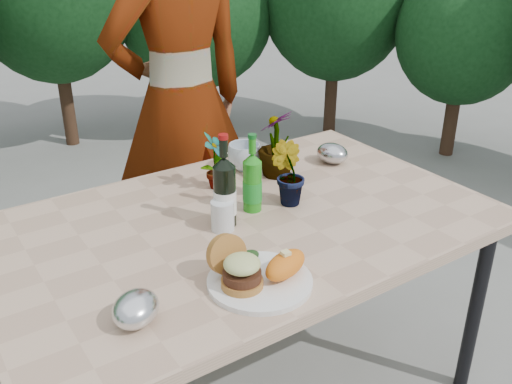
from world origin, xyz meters
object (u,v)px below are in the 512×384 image
patio_table (242,235)px  person (181,104)px  wine_bottle (225,193)px  dinner_plate (260,281)px

patio_table → person: size_ratio=0.88×
wine_bottle → person: bearing=69.2°
patio_table → wine_bottle: wine_bottle is taller
patio_table → dinner_plate: bearing=-115.1°
dinner_plate → person: (0.34, 1.10, 0.15)m
patio_table → dinner_plate: dinner_plate is taller
dinner_plate → wine_bottle: size_ratio=0.93×
dinner_plate → wine_bottle: bearing=74.3°
dinner_plate → wine_bottle: wine_bottle is taller
patio_table → wine_bottle: (-0.06, 0.00, 0.17)m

